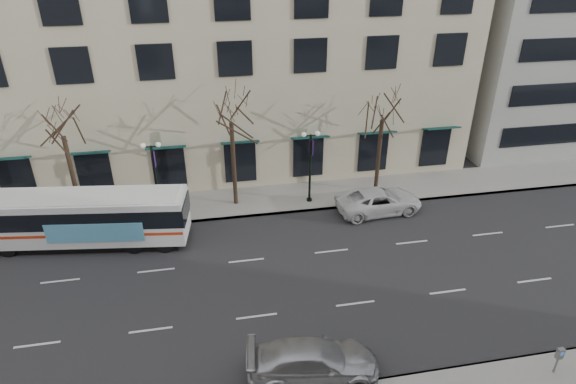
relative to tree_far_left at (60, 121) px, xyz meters
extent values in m
plane|color=black|center=(10.00, -8.80, -6.70)|extent=(160.00, 160.00, 0.00)
cube|color=gray|center=(15.00, 0.20, -6.62)|extent=(80.00, 4.00, 0.15)
cylinder|color=black|center=(0.00, 0.00, -3.83)|extent=(0.28, 0.28, 5.74)
cylinder|color=black|center=(10.00, 0.00, -3.72)|extent=(0.28, 0.28, 5.95)
cylinder|color=black|center=(20.00, 0.00, -3.97)|extent=(0.28, 0.28, 5.46)
cylinder|color=black|center=(5.00, -0.60, -4.20)|extent=(0.16, 0.16, 5.00)
cylinder|color=black|center=(5.00, -0.60, -6.55)|extent=(0.36, 0.36, 0.30)
cube|color=black|center=(5.00, -0.60, -1.75)|extent=(0.90, 0.06, 0.06)
sphere|color=silver|center=(4.55, -0.60, -1.65)|extent=(0.32, 0.32, 0.32)
sphere|color=silver|center=(5.45, -0.60, -1.65)|extent=(0.32, 0.32, 0.32)
cube|color=#3A1A62|center=(5.12, -0.60, -2.60)|extent=(0.04, 0.45, 1.00)
cylinder|color=black|center=(15.00, -0.60, -4.20)|extent=(0.16, 0.16, 5.00)
cylinder|color=black|center=(15.00, -0.60, -6.55)|extent=(0.36, 0.36, 0.30)
cube|color=black|center=(15.00, -0.60, -1.75)|extent=(0.90, 0.06, 0.06)
sphere|color=silver|center=(14.55, -0.60, -1.65)|extent=(0.32, 0.32, 0.32)
sphere|color=silver|center=(15.45, -0.60, -1.65)|extent=(0.32, 0.32, 0.32)
cube|color=#3A1A62|center=(15.12, -0.60, -2.60)|extent=(0.04, 0.45, 1.00)
cube|color=white|center=(0.90, -3.00, -4.88)|extent=(12.17, 4.19, 2.73)
cube|color=black|center=(0.90, -3.00, -6.43)|extent=(11.18, 3.75, 0.45)
cube|color=black|center=(1.19, -3.04, -4.46)|extent=(11.70, 4.16, 1.09)
cube|color=red|center=(0.90, -3.00, -5.36)|extent=(12.06, 4.20, 0.18)
cube|color=#58A9D6|center=(1.70, -4.45, -5.16)|extent=(5.42, 0.81, 1.19)
cube|color=white|center=(0.90, -3.00, -3.49)|extent=(11.54, 3.85, 0.08)
cylinder|color=black|center=(-3.39, -3.56, -6.20)|extent=(1.02, 0.41, 0.99)
cylinder|color=black|center=(-3.08, -1.30, -6.20)|extent=(1.02, 0.41, 0.99)
cylinder|color=black|center=(3.70, -4.54, -6.20)|extent=(1.02, 0.41, 0.99)
cylinder|color=black|center=(4.01, -2.27, -6.20)|extent=(1.02, 0.41, 0.99)
cylinder|color=black|center=(5.47, -4.78, -6.20)|extent=(1.02, 0.41, 0.99)
cylinder|color=black|center=(5.78, -2.52, -6.20)|extent=(1.02, 0.41, 0.99)
imported|color=#A8A9AF|center=(11.89, -15.00, -5.90)|extent=(5.73, 2.90, 1.59)
imported|color=silver|center=(19.27, -2.60, -5.91)|extent=(5.85, 2.99, 1.58)
cylinder|color=slate|center=(21.83, -16.86, -6.09)|extent=(0.08, 0.08, 0.92)
cube|color=slate|center=(21.83, -16.86, -5.48)|extent=(0.29, 0.20, 0.51)
cube|color=blue|center=(21.82, -16.95, -5.40)|extent=(0.14, 0.03, 0.18)
camera|label=1|loc=(8.26, -28.77, 9.69)|focal=30.00mm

